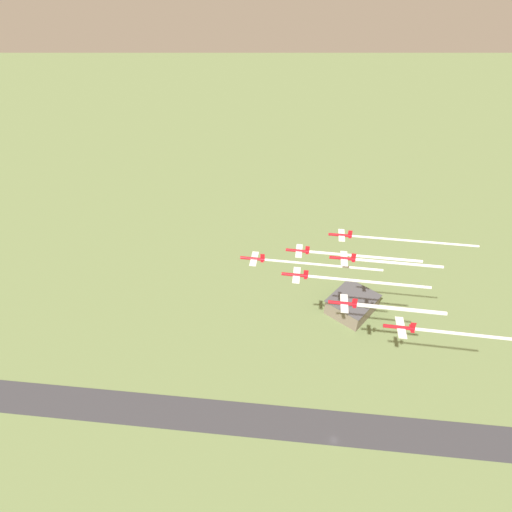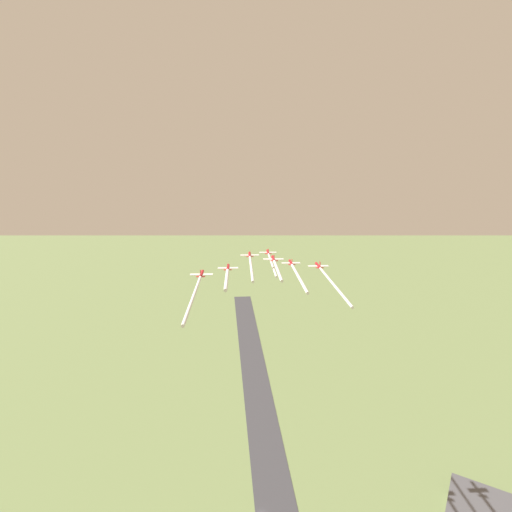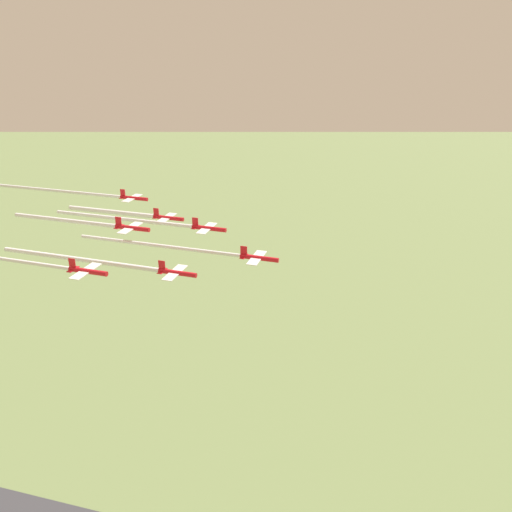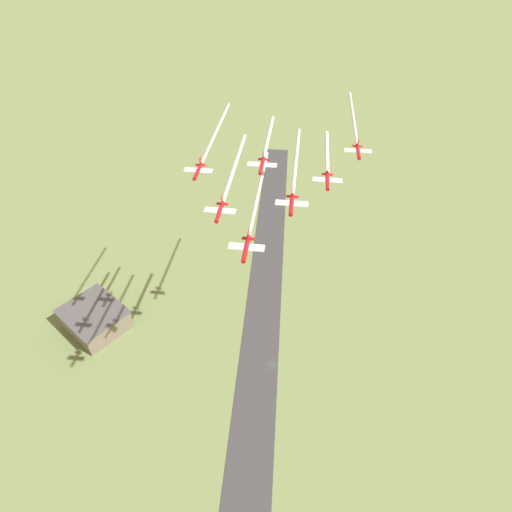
{
  "view_description": "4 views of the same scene",
  "coord_description": "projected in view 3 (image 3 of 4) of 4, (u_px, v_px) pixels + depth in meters",
  "views": [
    {
      "loc": [
        110.35,
        41.55,
        215.29
      ],
      "look_at": [
        17.93,
        -41.56,
        117.84
      ],
      "focal_mm": 28.0,
      "sensor_mm": 36.0,
      "label": 1
    },
    {
      "loc": [
        -81.26,
        138.17,
        160.95
      ],
      "look_at": [
        25.57,
        -37.0,
        116.55
      ],
      "focal_mm": 28.0,
      "sensor_mm": 36.0,
      "label": 2
    },
    {
      "loc": [
        -49.65,
        -126.11,
        166.55
      ],
      "look_at": [
        17.93,
        -43.01,
        120.43
      ],
      "focal_mm": 35.0,
      "sensor_mm": 36.0,
      "label": 3
    },
    {
      "loc": [
        70.87,
        -95.5,
        181.89
      ],
      "look_at": [
        22.08,
        -38.94,
        115.55
      ],
      "focal_mm": 28.0,
      "sensor_mm": 36.0,
      "label": 4
    }
  ],
  "objects": [
    {
      "name": "smoke_trail_2",
      "position": [
        79.0,
        259.0,
        124.3
      ],
      "size": [
        25.67,
        37.65,
        1.18
      ],
      "rotation": [
        0.0,
        0.0,
        3.73
      ],
      "color": "white"
    },
    {
      "name": "jet_1",
      "position": [
        208.0,
        228.0,
        133.04
      ],
      "size": [
        8.88,
        9.05,
        3.23
      ],
      "rotation": [
        0.0,
        0.0,
        3.73
      ],
      "color": "red"
    },
    {
      "name": "smoke_trail_3",
      "position": [
        111.0,
        212.0,
        152.47
      ],
      "size": [
        17.43,
        25.17,
        1.38
      ],
      "rotation": [
        0.0,
        0.0,
        3.73
      ],
      "color": "white"
    },
    {
      "name": "jet_4",
      "position": [
        131.0,
        228.0,
        128.16
      ],
      "size": [
        8.88,
        9.05,
        3.23
      ],
      "rotation": [
        0.0,
        0.0,
        3.73
      ],
      "color": "red"
    },
    {
      "name": "smoke_trail_6",
      "position": [
        56.0,
        191.0,
        167.94
      ],
      "size": [
        28.27,
        41.64,
        1.04
      ],
      "rotation": [
        0.0,
        0.0,
        3.73
      ],
      "color": "white"
    },
    {
      "name": "smoke_trail_1",
      "position": [
        122.0,
        219.0,
        140.06
      ],
      "size": [
        24.66,
        36.23,
        1.06
      ],
      "rotation": [
        0.0,
        0.0,
        3.73
      ],
      "color": "white"
    },
    {
      "name": "jet_3",
      "position": [
        167.0,
        218.0,
        147.28
      ],
      "size": [
        8.88,
        9.05,
        3.23
      ],
      "rotation": [
        0.0,
        0.0,
        3.73
      ],
      "color": "red"
    },
    {
      "name": "jet_2",
      "position": [
        176.0,
        273.0,
        117.06
      ],
      "size": [
        8.88,
        9.05,
        3.23
      ],
      "rotation": [
        0.0,
        0.0,
        3.73
      ],
      "color": "red"
    },
    {
      "name": "smoke_trail_4",
      "position": [
        64.0,
        220.0,
        133.65
      ],
      "size": [
        18.43,
        26.84,
        1.12
      ],
      "rotation": [
        0.0,
        0.0,
        3.73
      ],
      "color": "white"
    },
    {
      "name": "smoke_trail_0",
      "position": [
        158.0,
        246.0,
        127.82
      ],
      "size": [
        25.74,
        37.93,
        0.94
      ],
      "rotation": [
        0.0,
        0.0,
        3.73
      ],
      "color": "white"
    },
    {
      "name": "jet_5",
      "position": [
        87.0,
        271.0,
        111.87
      ],
      "size": [
        8.88,
        9.05,
        3.23
      ],
      "rotation": [
        0.0,
        0.0,
        3.73
      ],
      "color": "red"
    },
    {
      "name": "jet_0",
      "position": [
        258.0,
        258.0,
        120.51
      ],
      "size": [
        8.88,
        9.05,
        3.23
      ],
      "rotation": [
        0.0,
        0.0,
        3.73
      ],
      "color": "red"
    },
    {
      "name": "jet_6",
      "position": [
        133.0,
        198.0,
        160.03
      ],
      "size": [
        8.88,
        9.05,
        3.23
      ],
      "rotation": [
        0.0,
        0.0,
        3.73
      ],
      "color": "red"
    }
  ]
}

